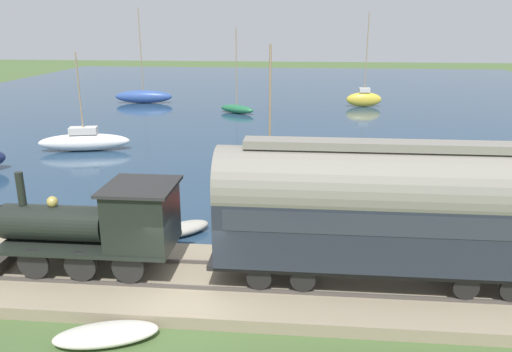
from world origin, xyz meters
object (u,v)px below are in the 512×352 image
at_px(sailboat_red, 269,202).
at_px(sailboat_white, 84,141).
at_px(sailboat_green, 237,108).
at_px(rowboat_off_pier, 377,207).
at_px(sailboat_blue, 144,96).
at_px(rowboat_near_shore, 327,187).
at_px(beached_dinghy, 106,334).
at_px(passenger_coach, 384,207).
at_px(sailboat_yellow, 364,98).
at_px(rowboat_far_out, 183,229).
at_px(steam_locomotive, 104,222).

bearing_deg(sailboat_red, sailboat_white, 39.86).
bearing_deg(sailboat_green, rowboat_off_pier, -129.81).
bearing_deg(sailboat_blue, rowboat_near_shore, -151.44).
bearing_deg(sailboat_green, beached_dinghy, -149.47).
distance_m(sailboat_green, sailboat_red, 26.57).
bearing_deg(rowboat_off_pier, sailboat_blue, -14.69).
relative_size(passenger_coach, rowboat_near_shore, 3.88).
bearing_deg(rowboat_near_shore, sailboat_yellow, 6.04).
xyz_separation_m(sailboat_blue, rowboat_near_shore, (-27.87, -18.37, -0.46)).
relative_size(sailboat_yellow, beached_dinghy, 3.08).
bearing_deg(rowboat_far_out, sailboat_blue, -21.31).
bearing_deg(rowboat_off_pier, passenger_coach, 123.66).
bearing_deg(rowboat_off_pier, rowboat_far_out, 64.42).
height_order(sailboat_blue, rowboat_off_pier, sailboat_blue).
xyz_separation_m(sailboat_yellow, sailboat_green, (-5.12, 12.47, -0.35)).
xyz_separation_m(passenger_coach, sailboat_white, (17.20, 17.11, -2.33)).
xyz_separation_m(passenger_coach, sailboat_green, (32.49, 8.74, -2.49)).
height_order(steam_locomotive, sailboat_yellow, sailboat_yellow).
distance_m(sailboat_yellow, sailboat_blue, 23.25).
distance_m(rowboat_far_out, beached_dinghy, 7.23).
bearing_deg(beached_dinghy, rowboat_far_out, -3.29).
bearing_deg(beached_dinghy, passenger_coach, -67.70).
height_order(steam_locomotive, sailboat_blue, sailboat_blue).
xyz_separation_m(rowboat_far_out, rowboat_off_pier, (3.55, -8.25, -0.08)).
distance_m(sailboat_yellow, sailboat_red, 32.16).
distance_m(sailboat_green, sailboat_blue, 12.04).
xyz_separation_m(sailboat_red, sailboat_blue, (31.49, 15.63, 0.05)).
distance_m(sailboat_yellow, sailboat_white, 29.17).
height_order(sailboat_yellow, sailboat_white, sailboat_yellow).
xyz_separation_m(sailboat_red, rowboat_off_pier, (1.24, -4.89, -0.50)).
distance_m(sailboat_red, rowboat_far_out, 4.10).
distance_m(sailboat_red, rowboat_near_shore, 4.55).
bearing_deg(steam_locomotive, rowboat_near_shore, -37.41).
xyz_separation_m(sailboat_white, beached_dinghy, (-20.34, -9.44, -0.43)).
distance_m(rowboat_near_shore, beached_dinghy, 14.66).
height_order(sailboat_green, rowboat_far_out, sailboat_green).
bearing_deg(passenger_coach, sailboat_yellow, -5.66).
xyz_separation_m(passenger_coach, rowboat_near_shore, (9.99, 1.15, -2.72)).
xyz_separation_m(sailboat_blue, rowboat_off_pier, (-30.24, -20.52, -0.55)).
distance_m(sailboat_white, sailboat_blue, 20.80).
height_order(sailboat_blue, beached_dinghy, sailboat_blue).
xyz_separation_m(sailboat_green, rowboat_near_shore, (-22.50, -7.60, -0.24)).
relative_size(sailboat_yellow, rowboat_far_out, 3.88).
bearing_deg(beached_dinghy, sailboat_green, 1.73).
xyz_separation_m(passenger_coach, sailboat_blue, (37.86, 19.52, -2.26)).
height_order(passenger_coach, sailboat_yellow, sailboat_yellow).
distance_m(sailboat_white, rowboat_near_shore, 17.52).
height_order(sailboat_white, beached_dinghy, sailboat_white).
bearing_deg(sailboat_yellow, passenger_coach, 169.74).
bearing_deg(rowboat_near_shore, sailboat_white, 81.74).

